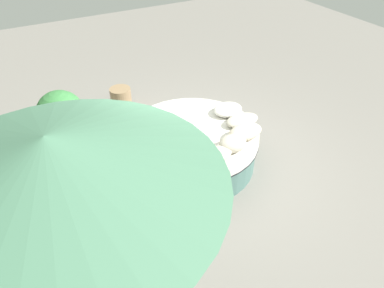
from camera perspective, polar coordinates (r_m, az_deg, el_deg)
ground_plane at (r=5.72m, az=0.00°, el=-2.84°), size 16.00×16.00×0.00m
round_bed at (r=5.53m, az=0.00°, el=-0.43°), size 2.00×2.00×0.59m
throw_pillow_0 at (r=4.80m, az=3.67°, el=-1.70°), size 0.50×0.29×0.16m
throw_pillow_1 at (r=4.97m, az=6.43°, el=0.10°), size 0.40×0.32×0.21m
throw_pillow_2 at (r=5.23m, az=8.40°, el=1.90°), size 0.53×0.32×0.21m
throw_pillow_3 at (r=5.54m, az=7.92°, el=3.74°), size 0.54×0.32×0.14m
throw_pillow_4 at (r=5.76m, az=5.67°, el=5.43°), size 0.46×0.39×0.16m
patio_chair at (r=4.66m, az=-19.66°, el=-7.47°), size 0.56×0.58×0.98m
patio_umbrella at (r=2.49m, az=-21.23°, el=-3.00°), size 2.36×2.36×2.38m
planter at (r=6.02m, az=-19.82°, el=3.86°), size 0.74×0.74×1.04m
side_table at (r=7.12m, az=-11.13°, el=7.11°), size 0.40×0.40×0.41m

